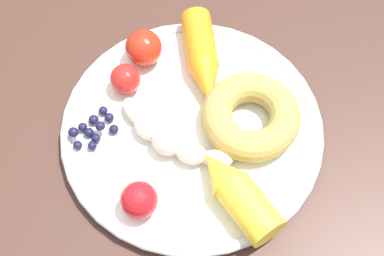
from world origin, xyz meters
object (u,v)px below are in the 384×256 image
(blueberry_pile, at_px, (94,129))
(tomato_mid, at_px, (139,200))
(carrot_yellow, at_px, (239,192))
(dining_table, at_px, (189,179))
(banana, at_px, (170,139))
(plate, at_px, (192,129))
(donut, at_px, (251,116))
(tomato_near, at_px, (125,79))
(tomato_far, at_px, (144,48))
(carrot_orange, at_px, (202,58))

(blueberry_pile, relative_size, tomato_mid, 1.46)
(carrot_yellow, distance_m, tomato_mid, 0.10)
(dining_table, height_order, banana, banana)
(dining_table, xyz_separation_m, banana, (0.02, -0.01, 0.11))
(plate, distance_m, donut, 0.07)
(donut, distance_m, tomato_near, 0.15)
(banana, xyz_separation_m, tomato_far, (-0.04, -0.11, 0.01))
(tomato_near, height_order, tomato_far, tomato_far)
(plate, xyz_separation_m, donut, (-0.05, 0.03, 0.02))
(donut, xyz_separation_m, tomato_far, (0.04, -0.14, 0.00))
(donut, height_order, tomato_far, tomato_far)
(tomato_far, bearing_deg, banana, 68.80)
(tomato_far, bearing_deg, carrot_orange, 133.15)
(carrot_orange, xyz_separation_m, tomato_mid, (0.16, 0.10, 0.00))
(plate, height_order, tomato_near, tomato_near)
(carrot_yellow, relative_size, donut, 1.00)
(carrot_orange, xyz_separation_m, carrot_yellow, (0.07, 0.15, 0.00))
(plate, bearing_deg, donut, 148.06)
(dining_table, bearing_deg, carrot_yellow, 91.67)
(plate, distance_m, tomato_mid, 0.11)
(banana, height_order, carrot_orange, carrot_orange)
(plate, bearing_deg, carrot_yellow, 82.61)
(donut, bearing_deg, blueberry_pile, -33.37)
(plate, relative_size, carrot_yellow, 2.69)
(banana, xyz_separation_m, tomato_mid, (0.07, 0.04, 0.01))
(banana, bearing_deg, tomato_mid, 31.39)
(banana, height_order, tomato_mid, tomato_mid)
(blueberry_pile, bearing_deg, carrot_yellow, 116.23)
(plate, xyz_separation_m, tomato_mid, (0.10, 0.04, 0.02))
(carrot_orange, distance_m, carrot_yellow, 0.17)
(tomato_near, xyz_separation_m, tomato_mid, (0.07, 0.13, 0.00))
(plate, distance_m, tomato_near, 0.09)
(tomato_mid, bearing_deg, carrot_orange, -147.31)
(dining_table, relative_size, donut, 11.77)
(tomato_mid, bearing_deg, tomato_far, -125.88)
(plate, bearing_deg, carrot_orange, -135.20)
(plate, distance_m, carrot_orange, 0.08)
(donut, distance_m, blueberry_pile, 0.17)
(tomato_mid, bearing_deg, tomato_near, -118.08)
(carrot_yellow, height_order, blueberry_pile, carrot_yellow)
(carrot_orange, xyz_separation_m, blueberry_pile, (0.15, -0.00, -0.01))
(tomato_near, bearing_deg, tomato_far, -152.37)
(banana, distance_m, tomato_near, 0.09)
(carrot_yellow, xyz_separation_m, tomato_near, (0.02, -0.18, -0.00))
(dining_table, bearing_deg, blueberry_pile, -44.59)
(dining_table, height_order, tomato_far, tomato_far)
(dining_table, bearing_deg, banana, -33.71)
(carrot_yellow, relative_size, tomato_far, 2.51)
(carrot_orange, distance_m, blueberry_pile, 0.15)
(donut, distance_m, tomato_mid, 0.15)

